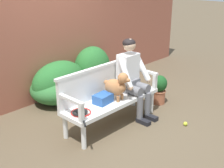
% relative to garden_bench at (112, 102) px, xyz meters
% --- Properties ---
extents(ground_plane, '(40.00, 40.00, 0.00)m').
position_rel_garden_bench_xyz_m(ground_plane, '(0.00, 0.00, -0.38)').
color(ground_plane, brown).
extents(brick_garden_fence, '(8.00, 0.30, 2.25)m').
position_rel_garden_bench_xyz_m(brick_garden_fence, '(0.00, 1.71, 0.75)').
color(brick_garden_fence, '#9E5642').
rests_on(brick_garden_fence, ground).
extents(hedge_bush_far_left, '(1.14, 0.96, 0.56)m').
position_rel_garden_bench_xyz_m(hedge_bush_far_left, '(-0.03, 1.30, -0.10)').
color(hedge_bush_far_left, '#337538').
rests_on(hedge_bush_far_left, ground).
extents(hedge_bush_far_right, '(1.09, 0.67, 0.78)m').
position_rel_garden_bench_xyz_m(hedge_bush_far_right, '(-0.03, 1.31, 0.01)').
color(hedge_bush_far_right, '#286B2D').
rests_on(hedge_bush_far_right, ground).
extents(hedge_bush_mid_left, '(0.80, 0.65, 0.88)m').
position_rel_garden_bench_xyz_m(hedge_bush_mid_left, '(0.86, 1.37, 0.06)').
color(hedge_bush_mid_left, '#286B2D').
rests_on(hedge_bush_mid_left, ground).
extents(garden_bench, '(1.71, 0.52, 0.44)m').
position_rel_garden_bench_xyz_m(garden_bench, '(0.00, 0.00, 0.00)').
color(garden_bench, white).
rests_on(garden_bench, ground).
extents(bench_backrest, '(1.75, 0.06, 0.50)m').
position_rel_garden_bench_xyz_m(bench_backrest, '(0.00, 0.23, 0.31)').
color(bench_backrest, white).
rests_on(bench_backrest, garden_bench).
extents(bench_armrest_left_end, '(0.06, 0.52, 0.28)m').
position_rel_garden_bench_xyz_m(bench_armrest_left_end, '(-0.81, -0.09, 0.26)').
color(bench_armrest_left_end, white).
rests_on(bench_armrest_left_end, garden_bench).
extents(bench_armrest_right_end, '(0.06, 0.52, 0.28)m').
position_rel_garden_bench_xyz_m(bench_armrest_right_end, '(0.81, -0.09, 0.26)').
color(bench_armrest_right_end, white).
rests_on(bench_armrest_right_end, garden_bench).
extents(person_seated, '(0.56, 0.66, 1.31)m').
position_rel_garden_bench_xyz_m(person_seated, '(0.45, -0.01, 0.33)').
color(person_seated, black).
rests_on(person_seated, ground).
extents(dog_on_bench, '(0.28, 0.46, 0.46)m').
position_rel_garden_bench_xyz_m(dog_on_bench, '(0.03, -0.07, 0.28)').
color(dog_on_bench, '#AD7042').
rests_on(dog_on_bench, garden_bench).
extents(tennis_racket, '(0.44, 0.56, 0.03)m').
position_rel_garden_bench_xyz_m(tennis_racket, '(-0.66, -0.04, 0.07)').
color(tennis_racket, red).
rests_on(tennis_racket, garden_bench).
extents(baseball_glove, '(0.27, 0.25, 0.09)m').
position_rel_garden_bench_xyz_m(baseball_glove, '(-0.70, -0.06, 0.10)').
color(baseball_glove, black).
rests_on(baseball_glove, garden_bench).
extents(sports_bag, '(0.30, 0.23, 0.14)m').
position_rel_garden_bench_xyz_m(sports_bag, '(-0.20, 0.00, 0.13)').
color(sports_bag, '#2856A3').
rests_on(sports_bag, garden_bench).
extents(tennis_ball, '(0.07, 0.07, 0.07)m').
position_rel_garden_bench_xyz_m(tennis_ball, '(0.76, -0.89, -0.35)').
color(tennis_ball, '#CCDB33').
rests_on(tennis_ball, ground).
extents(potted_plant, '(0.27, 0.27, 0.54)m').
position_rel_garden_bench_xyz_m(potted_plant, '(1.17, -0.08, -0.09)').
color(potted_plant, '#A85B3D').
rests_on(potted_plant, ground).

